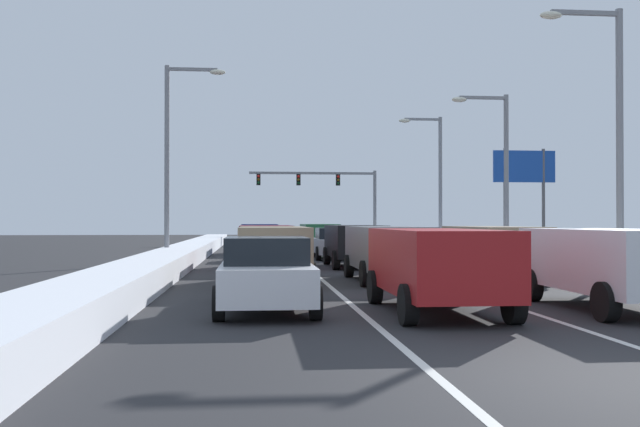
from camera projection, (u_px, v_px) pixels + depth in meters
name	position (u px, v px, depth m)	size (l,w,h in m)	color
ground_plane	(347.00, 266.00, 28.99)	(136.25, 136.25, 0.00)	#28282B
lane_stripe_between_right_lane_and_center_lane	(368.00, 259.00, 34.37)	(0.14, 57.65, 0.01)	silver
lane_stripe_between_center_lane_and_left_lane	(298.00, 259.00, 34.05)	(0.14, 57.65, 0.01)	silver
snow_bank_right_shoulder	(474.00, 253.00, 34.87)	(1.94, 57.65, 0.53)	white
snow_bank_left_shoulder	(186.00, 253.00, 33.55)	(1.72, 57.65, 0.69)	white
suv_white_right_lane_nearest	(609.00, 261.00, 14.61)	(2.16, 4.90, 1.67)	silver
suv_tan_right_lane_second	(493.00, 248.00, 21.96)	(2.16, 4.90, 1.67)	#937F60
sedan_maroon_right_lane_third	(431.00, 247.00, 29.02)	(2.00, 4.50, 1.51)	maroon
sedan_charcoal_right_lane_fourth	(400.00, 243.00, 34.90)	(2.00, 4.50, 1.51)	#38383D
sedan_navy_right_lane_fifth	(379.00, 240.00, 41.04)	(2.00, 4.50, 1.51)	navy
suv_red_center_lane_nearest	(437.00, 262.00, 14.16)	(2.16, 4.90, 1.67)	maroon
suv_gray_center_lane_second	(387.00, 248.00, 21.52)	(2.16, 4.90, 1.67)	slate
suv_black_center_lane_third	(355.00, 242.00, 28.42)	(2.16, 4.90, 1.67)	black
sedan_silver_center_lane_fourth	(334.00, 243.00, 34.49)	(2.00, 4.50, 1.51)	#B7BABF
suv_green_center_lane_fifth	(319.00, 235.00, 41.07)	(2.16, 4.90, 1.67)	#1E5633
sedan_white_left_lane_nearest	(266.00, 273.00, 14.53)	(2.00, 4.50, 1.51)	silver
suv_tan_left_lane_second	(273.00, 249.00, 20.56)	(2.16, 4.90, 1.67)	#937F60
suv_maroon_left_lane_third	(266.00, 242.00, 27.30)	(2.16, 4.90, 1.67)	maroon
sedan_charcoal_left_lane_fourth	(267.00, 244.00, 33.66)	(2.00, 4.50, 1.51)	#38383D
suv_navy_left_lane_fifth	(259.00, 236.00, 39.80)	(2.16, 4.90, 1.67)	navy
traffic_light_gantry	(331.00, 187.00, 60.59)	(10.94, 0.47, 6.20)	slate
street_lamp_right_near	(609.00, 118.00, 21.89)	(2.66, 0.36, 8.42)	gray
street_lamp_right_mid	(498.00, 161.00, 32.34)	(2.66, 0.36, 7.63)	gray
street_lamp_right_far	(434.00, 171.00, 42.75)	(2.66, 0.36, 8.15)	gray
street_lamp_left_mid	(175.00, 146.00, 31.13)	(2.66, 0.36, 8.70)	gray
roadside_sign_right	(524.00, 178.00, 35.66)	(3.20, 0.16, 5.50)	#59595B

